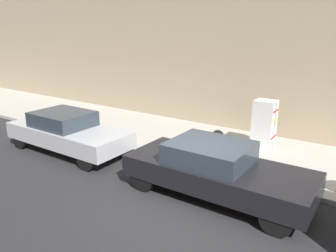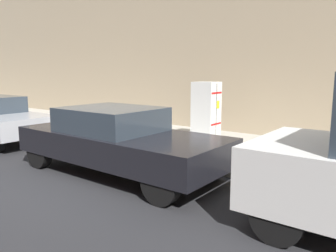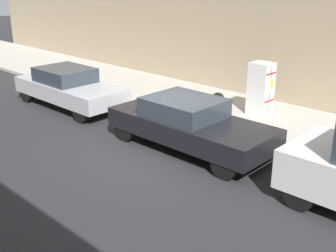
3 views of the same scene
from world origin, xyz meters
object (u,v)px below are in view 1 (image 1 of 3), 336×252
object	(u,v)px
trash_bag	(218,136)
parked_sedan_silver	(67,131)
parked_sedan_dark	(216,169)
discarded_refrigerator	(264,126)

from	to	relation	value
trash_bag	parked_sedan_silver	distance (m)	5.36
parked_sedan_silver	parked_sedan_dark	xyz separation A→B (m)	(0.00, 5.69, 0.01)
parked_sedan_silver	discarded_refrigerator	bearing A→B (deg)	122.13
discarded_refrigerator	parked_sedan_silver	world-z (taller)	discarded_refrigerator
discarded_refrigerator	trash_bag	distance (m)	1.75
trash_bag	parked_sedan_dark	bearing A→B (deg)	24.90
discarded_refrigerator	parked_sedan_silver	xyz separation A→B (m)	(3.58, -5.71, -0.28)
trash_bag	parked_sedan_dark	world-z (taller)	parked_sedan_dark
parked_sedan_silver	parked_sedan_dark	bearing A→B (deg)	90.00
discarded_refrigerator	trash_bag	world-z (taller)	discarded_refrigerator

